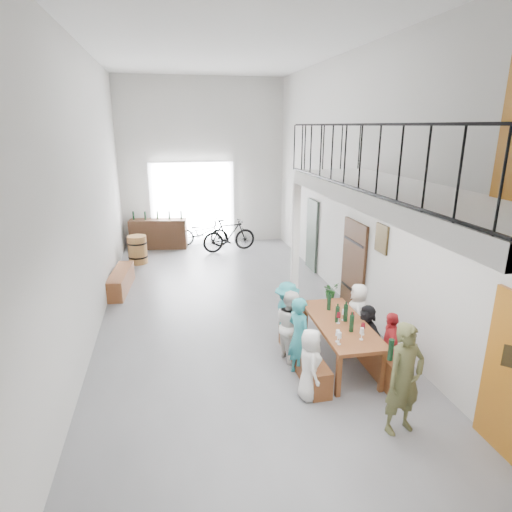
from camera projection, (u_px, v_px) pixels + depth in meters
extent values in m
plane|color=slate|center=(231.00, 312.00, 9.48)|extent=(12.00, 12.00, 0.00)
plane|color=silver|center=(203.00, 163.00, 14.29)|extent=(5.50, 0.00, 5.50)
plane|color=silver|center=(351.00, 303.00, 3.06)|extent=(5.50, 0.00, 5.50)
plane|color=silver|center=(86.00, 192.00, 8.14)|extent=(0.00, 12.00, 12.00)
plane|color=silver|center=(355.00, 184.00, 9.22)|extent=(0.00, 12.00, 12.00)
plane|color=white|center=(226.00, 39.00, 7.87)|extent=(12.00, 12.00, 0.00)
cube|color=white|center=(193.00, 204.00, 14.55)|extent=(2.80, 0.08, 2.80)
cube|color=#3E2413|center=(353.00, 266.00, 9.44)|extent=(0.06, 1.10, 2.00)
cube|color=#2E382F|center=(312.00, 235.00, 12.06)|extent=(0.06, 0.80, 2.00)
cube|color=#392D17|center=(382.00, 239.00, 8.15)|extent=(0.04, 0.45, 0.55)
cylinder|color=white|center=(332.00, 193.00, 10.44)|extent=(0.04, 0.28, 0.28)
cube|color=white|center=(403.00, 197.00, 6.00)|extent=(1.50, 5.60, 0.25)
cube|color=black|center=(359.00, 124.00, 5.57)|extent=(0.03, 5.60, 0.03)
cube|color=black|center=(355.00, 188.00, 5.82)|extent=(0.03, 5.60, 0.03)
cube|color=black|center=(333.00, 125.00, 8.32)|extent=(1.50, 0.03, 0.03)
cube|color=white|center=(295.00, 252.00, 8.90)|extent=(0.14, 0.14, 2.88)
cube|color=brown|center=(341.00, 324.00, 7.21)|extent=(0.89, 2.06, 0.06)
cube|color=brown|center=(339.00, 375.00, 6.44)|extent=(0.07, 0.07, 0.73)
cube|color=brown|center=(382.00, 370.00, 6.56)|extent=(0.07, 0.07, 0.73)
cube|color=brown|center=(305.00, 324.00, 8.09)|extent=(0.07, 0.07, 0.73)
cube|color=brown|center=(340.00, 321.00, 8.21)|extent=(0.07, 0.07, 0.73)
cube|color=brown|center=(303.00, 356.00, 7.24)|extent=(0.34, 1.94, 0.44)
cube|color=brown|center=(368.00, 347.00, 7.46)|extent=(0.31, 2.23, 0.51)
cylinder|color=black|center=(346.00, 312.00, 7.20)|extent=(0.07, 0.07, 0.35)
cylinder|color=black|center=(337.00, 313.00, 7.16)|extent=(0.07, 0.07, 0.35)
cylinder|color=black|center=(352.00, 322.00, 6.83)|extent=(0.07, 0.07, 0.35)
cylinder|color=black|center=(346.00, 311.00, 7.24)|extent=(0.07, 0.07, 0.35)
cylinder|color=black|center=(329.00, 301.00, 7.65)|extent=(0.07, 0.07, 0.35)
cube|color=brown|center=(121.00, 281.00, 10.69)|extent=(0.55, 1.80, 0.50)
cylinder|color=#965F33|center=(138.00, 250.00, 12.75)|extent=(0.56, 0.56, 0.84)
cylinder|color=black|center=(138.00, 256.00, 12.81)|extent=(0.57, 0.57, 0.05)
cylinder|color=black|center=(137.00, 243.00, 12.69)|extent=(0.57, 0.57, 0.05)
cube|color=#3E2413|center=(159.00, 234.00, 14.31)|extent=(1.92, 0.79, 0.98)
cylinder|color=black|center=(133.00, 216.00, 14.10)|extent=(0.06, 0.06, 0.28)
cylinder|color=black|center=(145.00, 216.00, 14.08)|extent=(0.06, 0.06, 0.28)
cylinder|color=black|center=(157.00, 215.00, 14.15)|extent=(0.06, 0.06, 0.28)
cylinder|color=black|center=(169.00, 215.00, 14.15)|extent=(0.06, 0.06, 0.28)
cylinder|color=black|center=(181.00, 215.00, 14.18)|extent=(0.06, 0.06, 0.28)
imported|color=white|center=(310.00, 364.00, 6.36)|extent=(0.42, 0.59, 1.12)
imported|color=teal|center=(299.00, 337.00, 6.93)|extent=(0.49, 0.59, 1.37)
imported|color=white|center=(291.00, 325.00, 7.45)|extent=(0.58, 0.69, 1.27)
imported|color=teal|center=(287.00, 314.00, 7.90)|extent=(0.47, 0.81, 1.25)
imported|color=#B21E24|center=(390.00, 347.00, 6.81)|extent=(0.50, 0.75, 1.18)
imported|color=black|center=(366.00, 333.00, 7.44)|extent=(0.48, 0.99, 1.02)
imported|color=white|center=(358.00, 313.00, 8.03)|extent=(0.55, 0.67, 1.17)
imported|color=brown|center=(404.00, 379.00, 5.60)|extent=(0.64, 0.48, 1.57)
imported|color=#184C16|center=(331.00, 290.00, 10.20)|extent=(0.44, 0.42, 0.40)
imported|color=black|center=(202.00, 233.00, 14.56)|extent=(1.87, 1.02, 0.93)
imported|color=black|center=(229.00, 235.00, 13.95)|extent=(1.85, 0.83, 1.07)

